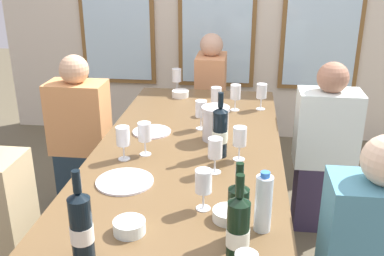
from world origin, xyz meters
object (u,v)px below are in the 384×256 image
object	(u,v)px
wine_glass_0	(177,76)
wine_glass_3	(215,150)
tasting_bowl_2	(228,215)
wine_glass_7	(203,183)
wine_glass_6	(235,93)
wine_glass_8	(216,96)
wine_glass_10	(262,92)
wine_bottle_1	(81,227)
seated_person_4	(211,102)
wine_bottle_3	(220,132)
seated_person_1	(324,152)
wine_glass_1	(145,133)
seated_person_0	(81,140)
white_plate_1	(152,132)
wine_bottle_0	(238,213)
wine_bottle_2	(238,230)
dining_table	(187,165)
white_plate_0	(125,181)
wine_glass_2	(201,109)
tasting_bowl_1	(180,94)
water_bottle	(263,203)
metal_pitcher	(215,123)
wine_glass_4	(240,138)

from	to	relation	value
wine_glass_0	wine_glass_3	bearing A→B (deg)	-73.52
tasting_bowl_2	wine_glass_7	distance (m)	0.16
wine_glass_6	wine_glass_8	bearing A→B (deg)	-147.91
wine_glass_6	wine_glass_10	xyz separation A→B (m)	(0.17, 0.04, 0.00)
wine_bottle_1	seated_person_4	world-z (taller)	seated_person_4
wine_glass_8	wine_glass_10	bearing A→B (deg)	21.88
wine_bottle_3	tasting_bowl_2	world-z (taller)	wine_bottle_3
wine_glass_10	seated_person_1	xyz separation A→B (m)	(0.41, -0.17, -0.34)
wine_glass_1	seated_person_0	distance (m)	0.93
white_plate_1	wine_glass_8	size ratio (longest dim) A/B	1.27
wine_glass_6	seated_person_4	size ratio (longest dim) A/B	0.16
tasting_bowl_2	seated_person_1	size ratio (longest dim) A/B	0.11
wine_glass_8	seated_person_4	xyz separation A→B (m)	(-0.10, 0.88, -0.33)
wine_bottle_0	wine_glass_1	distance (m)	0.85
white_plate_1	wine_glass_7	bearing A→B (deg)	-64.36
tasting_bowl_2	wine_glass_10	bearing A→B (deg)	83.65
wine_bottle_2	seated_person_1	distance (m)	1.57
dining_table	wine_glass_10	size ratio (longest dim) A/B	13.46
dining_table	white_plate_0	world-z (taller)	white_plate_0
wine_bottle_0	wine_bottle_3	world-z (taller)	wine_bottle_3
wine_glass_2	wine_glass_3	xyz separation A→B (m)	(0.12, -0.55, -0.00)
seated_person_4	tasting_bowl_1	bearing A→B (deg)	-107.70
wine_glass_1	seated_person_1	size ratio (longest dim) A/B	0.16
dining_table	white_plate_0	xyz separation A→B (m)	(-0.23, -0.35, 0.07)
wine_bottle_2	wine_glass_6	distance (m)	1.57
wine_glass_2	wine_glass_6	bearing A→B (deg)	62.74
wine_bottle_3	wine_glass_1	world-z (taller)	wine_bottle_3
white_plate_1	seated_person_1	size ratio (longest dim) A/B	0.20
wine_glass_0	wine_bottle_3	bearing A→B (deg)	-70.43
white_plate_0	tasting_bowl_2	size ratio (longest dim) A/B	2.11
wine_glass_2	seated_person_4	xyz separation A→B (m)	(-0.04, 1.17, -0.34)
water_bottle	wine_glass_0	size ratio (longest dim) A/B	1.38
wine_glass_1	wine_glass_2	size ratio (longest dim) A/B	1.00
wine_glass_10	wine_glass_0	bearing A→B (deg)	151.29
seated_person_4	wine_glass_3	bearing A→B (deg)	-84.62
wine_bottle_0	wine_glass_6	xyz separation A→B (m)	(-0.06, 1.45, -0.00)
wine_bottle_1	wine_glass_2	size ratio (longest dim) A/B	1.93
wine_bottle_0	wine_glass_2	xyz separation A→B (m)	(-0.24, 1.09, 0.00)
wine_glass_7	wine_glass_10	bearing A→B (deg)	78.80
tasting_bowl_1	wine_glass_8	size ratio (longest dim) A/B	0.70
wine_glass_2	metal_pitcher	bearing A→B (deg)	-57.41
wine_glass_3	dining_table	bearing A→B (deg)	129.14
tasting_bowl_1	seated_person_4	bearing A→B (deg)	72.30
tasting_bowl_1	wine_glass_4	distance (m)	1.11
white_plate_1	wine_glass_0	xyz separation A→B (m)	(0.02, 0.83, 0.11)
wine_glass_6	wine_glass_8	world-z (taller)	same
white_plate_0	wine_glass_6	size ratio (longest dim) A/B	1.50
wine_glass_7	seated_person_1	size ratio (longest dim) A/B	0.16
wine_glass_1	wine_glass_2	distance (m)	0.47
wine_glass_0	seated_person_0	world-z (taller)	seated_person_0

